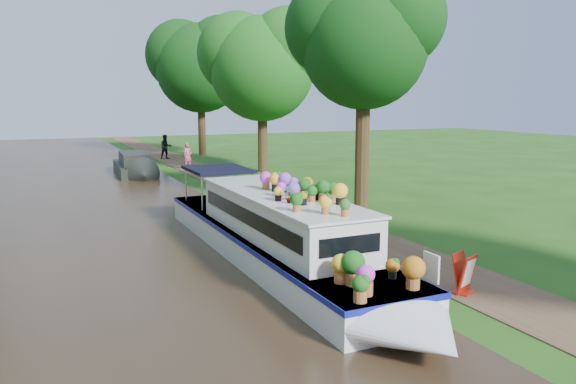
{
  "coord_description": "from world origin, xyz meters",
  "views": [
    {
      "loc": [
        -7.91,
        -15.56,
        4.25
      ],
      "look_at": [
        -0.49,
        0.57,
        1.3
      ],
      "focal_mm": 35.0,
      "sensor_mm": 36.0,
      "label": 1
    }
  ],
  "objects_px": {
    "sandwich_board": "(464,275)",
    "pedestrian_dark": "(166,147)",
    "plant_boat": "(280,233)",
    "second_boat": "(134,166)",
    "pedestrian_pink": "(188,156)"
  },
  "relations": [
    {
      "from": "second_boat",
      "to": "pedestrian_pink",
      "type": "relative_size",
      "value": 4.08
    },
    {
      "from": "plant_boat",
      "to": "pedestrian_pink",
      "type": "bearing_deg",
      "value": 81.72
    },
    {
      "from": "plant_boat",
      "to": "sandwich_board",
      "type": "bearing_deg",
      "value": -52.24
    },
    {
      "from": "sandwich_board",
      "to": "plant_boat",
      "type": "bearing_deg",
      "value": 104.91
    },
    {
      "from": "second_boat",
      "to": "sandwich_board",
      "type": "height_order",
      "value": "second_boat"
    },
    {
      "from": "plant_boat",
      "to": "pedestrian_dark",
      "type": "height_order",
      "value": "plant_boat"
    },
    {
      "from": "pedestrian_dark",
      "to": "second_boat",
      "type": "bearing_deg",
      "value": -119.19
    },
    {
      "from": "second_boat",
      "to": "pedestrian_pink",
      "type": "xyz_separation_m",
      "value": [
        3.39,
        1.12,
        0.32
      ]
    },
    {
      "from": "sandwich_board",
      "to": "second_boat",
      "type": "bearing_deg",
      "value": 75.02
    },
    {
      "from": "plant_boat",
      "to": "pedestrian_pink",
      "type": "relative_size",
      "value": 8.45
    },
    {
      "from": "pedestrian_dark",
      "to": "plant_boat",
      "type": "bearing_deg",
      "value": -100.87
    },
    {
      "from": "sandwich_board",
      "to": "pedestrian_dark",
      "type": "height_order",
      "value": "pedestrian_dark"
    },
    {
      "from": "plant_boat",
      "to": "second_boat",
      "type": "distance_m",
      "value": 19.55
    },
    {
      "from": "second_boat",
      "to": "sandwich_board",
      "type": "distance_m",
      "value": 23.4
    },
    {
      "from": "sandwich_board",
      "to": "pedestrian_pink",
      "type": "xyz_separation_m",
      "value": [
        0.19,
        24.31,
        0.41
      ]
    }
  ]
}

